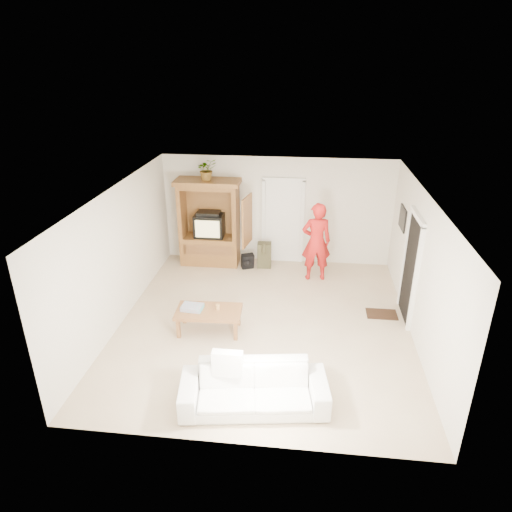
# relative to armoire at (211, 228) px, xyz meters

# --- Properties ---
(floor) EXTENTS (6.00, 6.00, 0.00)m
(floor) POSITION_rel_armoire_xyz_m (1.58, -2.66, -0.91)
(floor) COLOR tan
(floor) RESTS_ON ground
(ceiling) EXTENTS (6.00, 6.00, 0.00)m
(ceiling) POSITION_rel_armoire_xyz_m (1.58, -2.66, 1.69)
(ceiling) COLOR white
(ceiling) RESTS_ON floor
(wall_back) EXTENTS (5.50, 0.00, 5.50)m
(wall_back) POSITION_rel_armoire_xyz_m (1.58, 0.34, 0.39)
(wall_back) COLOR silver
(wall_back) RESTS_ON floor
(wall_front) EXTENTS (5.50, 0.00, 5.50)m
(wall_front) POSITION_rel_armoire_xyz_m (1.58, -5.66, 0.39)
(wall_front) COLOR silver
(wall_front) RESTS_ON floor
(wall_left) EXTENTS (0.00, 6.00, 6.00)m
(wall_left) POSITION_rel_armoire_xyz_m (-1.17, -2.66, 0.39)
(wall_left) COLOR silver
(wall_left) RESTS_ON floor
(wall_right) EXTENTS (0.00, 6.00, 6.00)m
(wall_right) POSITION_rel_armoire_xyz_m (4.33, -2.66, 0.39)
(wall_right) COLOR silver
(wall_right) RESTS_ON floor
(armoire) EXTENTS (1.82, 1.14, 2.10)m
(armoire) POSITION_rel_armoire_xyz_m (0.00, 0.00, 0.00)
(armoire) COLOR brown
(armoire) RESTS_ON floor
(door_back) EXTENTS (0.85, 0.05, 2.04)m
(door_back) POSITION_rel_armoire_xyz_m (1.73, 0.31, 0.11)
(door_back) COLOR white
(door_back) RESTS_ON floor
(doorway_right) EXTENTS (0.05, 0.90, 2.04)m
(doorway_right) POSITION_rel_armoire_xyz_m (4.30, -2.06, 0.11)
(doorway_right) COLOR black
(doorway_right) RESTS_ON floor
(framed_picture) EXTENTS (0.03, 0.60, 0.48)m
(framed_picture) POSITION_rel_armoire_xyz_m (4.31, -0.76, 0.69)
(framed_picture) COLOR black
(framed_picture) RESTS_ON wall_right
(doormat) EXTENTS (0.60, 0.40, 0.02)m
(doormat) POSITION_rel_armoire_xyz_m (3.88, -2.06, -0.90)
(doormat) COLOR #382316
(doormat) RESTS_ON floor
(plant) EXTENTS (0.58, 0.55, 0.50)m
(plant) POSITION_rel_armoire_xyz_m (-0.02, -0.03, 1.44)
(plant) COLOR #4C7238
(plant) RESTS_ON armoire
(man) EXTENTS (0.72, 0.53, 1.82)m
(man) POSITION_rel_armoire_xyz_m (2.54, -0.59, 0.00)
(man) COLOR red
(man) RESTS_ON floor
(sofa) EXTENTS (2.24, 1.13, 0.63)m
(sofa) POSITION_rel_armoire_xyz_m (1.65, -4.90, -0.60)
(sofa) COLOR silver
(sofa) RESTS_ON floor
(coffee_table) EXTENTS (1.23, 0.71, 0.45)m
(coffee_table) POSITION_rel_armoire_xyz_m (0.58, -3.04, -0.52)
(coffee_table) COLOR brown
(coffee_table) RESTS_ON floor
(towel) EXTENTS (0.40, 0.31, 0.08)m
(towel) POSITION_rel_armoire_xyz_m (0.27, -3.04, -0.42)
(towel) COLOR #C64258
(towel) RESTS_ON coffee_table
(candle) EXTENTS (0.08, 0.08, 0.10)m
(candle) POSITION_rel_armoire_xyz_m (0.74, -2.98, -0.41)
(candle) COLOR tan
(candle) RESTS_ON coffee_table
(backpack_black) EXTENTS (0.33, 0.27, 0.36)m
(backpack_black) POSITION_rel_armoire_xyz_m (0.93, -0.24, -0.73)
(backpack_black) COLOR black
(backpack_black) RESTS_ON floor
(backpack_olive) EXTENTS (0.34, 0.26, 0.62)m
(backpack_olive) POSITION_rel_armoire_xyz_m (1.32, -0.11, -0.60)
(backpack_olive) COLOR #47442B
(backpack_olive) RESTS_ON floor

